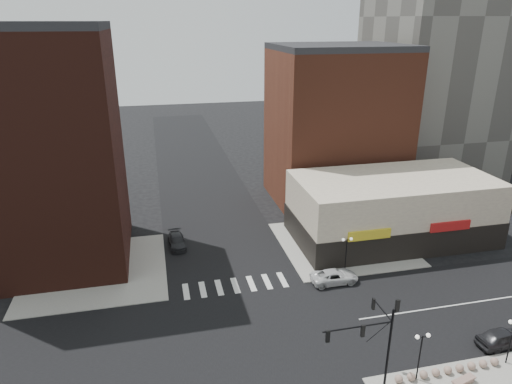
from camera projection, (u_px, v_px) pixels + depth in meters
name	position (u px, v px, depth m)	size (l,w,h in m)	color
ground	(253.00, 335.00, 39.98)	(240.00, 240.00, 0.00)	black
road_ew	(253.00, 335.00, 39.98)	(200.00, 14.00, 0.02)	black
road_ns	(253.00, 335.00, 39.98)	(14.00, 200.00, 0.02)	black
sidewalk_nw	(96.00, 271.00, 50.14)	(15.00, 15.00, 0.12)	gray
sidewalk_ne	(342.00, 244.00, 56.21)	(15.00, 15.00, 0.12)	gray
building_nw	(41.00, 155.00, 48.45)	(16.00, 15.00, 25.00)	#3B1A12
building_ne_midrise	(336.00, 128.00, 66.95)	(18.00, 15.00, 22.00)	brown
building_ne_row	(391.00, 213.00, 56.88)	(24.20, 12.20, 8.00)	beige
traffic_signal	(376.00, 333.00, 32.60)	(5.59, 3.09, 7.77)	black
street_lamp_se_a	(421.00, 345.00, 33.82)	(1.22, 0.32, 4.16)	black
street_lamp_ne	(347.00, 246.00, 48.62)	(1.22, 0.32, 4.16)	black
bollard_row	(448.00, 370.00, 35.40)	(9.03, 0.63, 0.63)	#85695C
white_suv	(334.00, 277.00, 47.78)	(2.32, 5.04, 1.40)	silver
dark_sedan_east	(503.00, 338.00, 38.47)	(1.88, 4.66, 1.59)	black
dark_sedan_north	(177.00, 241.00, 55.51)	(1.91, 4.70, 1.36)	black
stone_bench	(464.00, 381.00, 34.40)	(2.08, 1.07, 0.46)	gray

